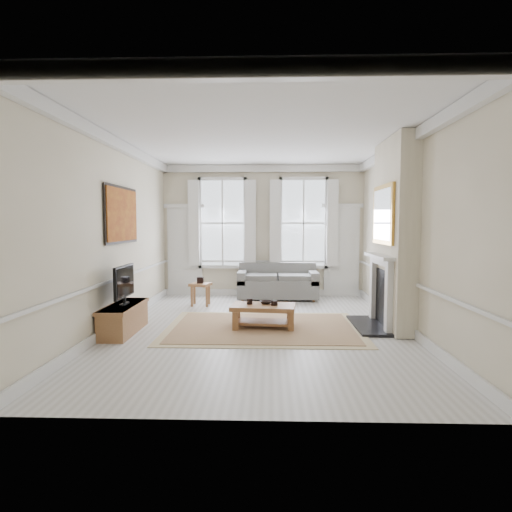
{
  "coord_description": "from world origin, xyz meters",
  "views": [
    {
      "loc": [
        0.19,
        -7.57,
        1.89
      ],
      "look_at": [
        -0.09,
        0.83,
        1.25
      ],
      "focal_mm": 30.0,
      "sensor_mm": 36.0,
      "label": 1
    }
  ],
  "objects_px": {
    "side_table": "(200,288)",
    "coffee_table": "(263,309)",
    "sofa": "(278,284)",
    "tv_stand": "(124,319)"
  },
  "relations": [
    {
      "from": "side_table",
      "to": "coffee_table",
      "type": "relative_size",
      "value": 0.44
    },
    {
      "from": "side_table",
      "to": "coffee_table",
      "type": "bearing_deg",
      "value": -54.9
    },
    {
      "from": "sofa",
      "to": "tv_stand",
      "type": "height_order",
      "value": "sofa"
    },
    {
      "from": "sofa",
      "to": "coffee_table",
      "type": "bearing_deg",
      "value": -95.83
    },
    {
      "from": "side_table",
      "to": "tv_stand",
      "type": "distance_m",
      "value": 2.69
    },
    {
      "from": "side_table",
      "to": "coffee_table",
      "type": "xyz_separation_m",
      "value": [
        1.49,
        -2.11,
        -0.06
      ]
    },
    {
      "from": "sofa",
      "to": "coffee_table",
      "type": "relative_size",
      "value": 1.66
    },
    {
      "from": "tv_stand",
      "to": "coffee_table",
      "type": "bearing_deg",
      "value": 9.71
    },
    {
      "from": "side_table",
      "to": "tv_stand",
      "type": "relative_size",
      "value": 0.38
    },
    {
      "from": "side_table",
      "to": "tv_stand",
      "type": "height_order",
      "value": "side_table"
    }
  ]
}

